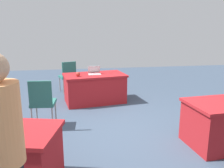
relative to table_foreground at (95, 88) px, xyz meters
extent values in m
plane|color=#3D4C60|center=(-0.28, 1.97, -0.37)|extent=(14.40, 14.40, 0.00)
cube|color=#AD1E23|center=(0.00, 0.00, 0.35)|extent=(1.67, 1.11, 0.05)
cube|color=#AD1E23|center=(0.00, 0.00, -0.03)|extent=(1.61, 1.06, 0.69)
cylinder|color=#9E9993|center=(0.97, -1.25, -0.15)|extent=(0.03, 0.03, 0.44)
cylinder|color=#9E9993|center=(0.61, -1.38, -0.15)|extent=(0.03, 0.03, 0.44)
cylinder|color=#9E9993|center=(0.84, -0.89, -0.15)|extent=(0.03, 0.03, 0.44)
cylinder|color=#9E9993|center=(0.48, -1.02, -0.15)|extent=(0.03, 0.03, 0.44)
cube|color=#2D7066|center=(0.73, -1.13, 0.10)|extent=(0.56, 0.56, 0.06)
cube|color=#2D7066|center=(0.66, -0.95, 0.35)|extent=(0.41, 0.18, 0.45)
cylinder|color=#9E9993|center=(1.30, 1.26, -0.14)|extent=(0.03, 0.03, 0.47)
cylinder|color=#9E9993|center=(0.92, 1.29, -0.14)|extent=(0.03, 0.03, 0.47)
cylinder|color=#9E9993|center=(1.33, 1.64, -0.14)|extent=(0.03, 0.03, 0.47)
cylinder|color=#9E9993|center=(0.95, 1.67, -0.14)|extent=(0.03, 0.03, 0.47)
cube|color=#2D7066|center=(1.13, 1.47, 0.13)|extent=(0.48, 0.48, 0.06)
cube|color=#2D7066|center=(1.14, 1.67, 0.38)|extent=(0.42, 0.08, 0.45)
cylinder|color=#9E9993|center=(1.94, 1.35, -0.16)|extent=(0.03, 0.03, 0.44)
cylinder|color=#9E9993|center=(1.86, 1.73, -0.16)|extent=(0.03, 0.03, 0.44)
cylinder|color=#F49E60|center=(1.11, 4.11, 0.80)|extent=(0.42, 0.42, 0.67)
cube|color=silver|center=(0.00, 0.05, 0.38)|extent=(0.33, 0.23, 0.02)
cube|color=#B7B7BC|center=(0.00, -0.10, 0.48)|extent=(0.32, 0.08, 0.19)
sphere|color=#B2382D|center=(0.43, 0.20, 0.43)|extent=(0.11, 0.11, 0.11)
cube|color=red|center=(-0.45, -0.18, 0.37)|extent=(0.05, 0.18, 0.01)
camera|label=1|loc=(0.52, 5.93, 1.54)|focal=37.47mm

